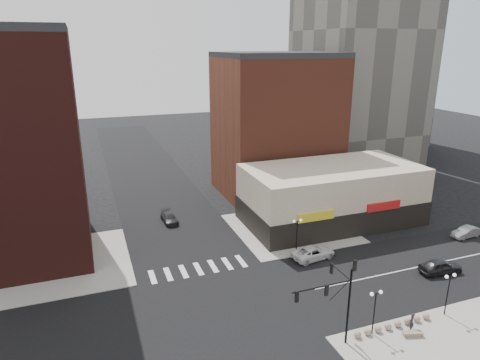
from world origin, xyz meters
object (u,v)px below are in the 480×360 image
street_lamp_se_b (449,284)px  stone_bench (413,334)px  dark_sedan_north (169,218)px  pedestrian (412,321)px  street_lamp_se_a (375,302)px  white_suv (313,253)px  silver_sedan (466,232)px  traffic_signal (337,292)px  dark_sedan_east (440,266)px  street_lamp_ne (297,227)px

street_lamp_se_b → stone_bench: size_ratio=2.31×
dark_sedan_north → stone_bench: (14.56, -31.82, -0.31)m
pedestrian → stone_bench: (-0.45, -0.75, -0.61)m
street_lamp_se_a → white_suv: size_ratio=0.79×
dark_sedan_north → pedestrian: bearing=-67.4°
silver_sedan → pedestrian: (-20.19, -12.90, 0.26)m
traffic_signal → street_lamp_se_b: traffic_signal is taller
white_suv → stone_bench: bearing=175.8°
dark_sedan_east → stone_bench: dark_sedan_east is taller
silver_sedan → dark_sedan_north: 39.61m
street_lamp_se_b → dark_sedan_north: (-19.50, 30.36, -2.64)m
street_lamp_se_a → stone_bench: size_ratio=2.31×
dark_sedan_east → silver_sedan: size_ratio=1.14×
street_lamp_se_a → dark_sedan_north: bearing=110.7°
silver_sedan → dark_sedan_east: bearing=-63.3°
street_lamp_ne → street_lamp_se_b: bearing=-66.4°
traffic_signal → dark_sedan_east: bearing=19.2°
street_lamp_ne → silver_sedan: (22.70, -3.81, -2.61)m
stone_bench → silver_sedan: bearing=50.1°
street_lamp_se_a → street_lamp_se_b: bearing=0.0°
white_suv → dark_sedan_north: size_ratio=1.18×
street_lamp_se_a → street_lamp_ne: same height
dark_sedan_north → stone_bench: dark_sedan_north is taller
traffic_signal → stone_bench: traffic_signal is taller
white_suv → silver_sedan: (21.54, -1.76, -0.05)m
dark_sedan_east → stone_bench: 12.94m
white_suv → dark_sedan_east: 13.74m
traffic_signal → street_lamp_ne: bearing=73.3°
street_lamp_se_a → dark_sedan_north: street_lamp_se_a is taller
dark_sedan_north → pedestrian: (15.01, -31.08, 0.29)m
street_lamp_se_b → pedestrian: (-4.49, -0.71, -2.35)m
silver_sedan → street_lamp_se_a: bearing=-66.6°
street_lamp_ne → dark_sedan_east: bearing=-38.2°
white_suv → street_lamp_ne: bearing=21.8°
traffic_signal → pedestrian: size_ratio=4.73×
street_lamp_se_b → silver_sedan: street_lamp_se_b is taller
street_lamp_se_b → dark_sedan_east: (5.49, 6.19, -2.49)m
traffic_signal → dark_sedan_east: (17.25, 6.02, -4.16)m
street_lamp_ne → street_lamp_se_a: bearing=-93.6°
street_lamp_se_b → dark_sedan_north: 36.18m
pedestrian → street_lamp_ne: bearing=-115.8°
stone_bench → street_lamp_se_a: bearing=171.1°
dark_sedan_north → pedestrian: size_ratio=2.71×
street_lamp_se_b → dark_sedan_north: bearing=122.7°
dark_sedan_east → dark_sedan_north: 34.77m
street_lamp_se_b → dark_sedan_east: 8.64m
street_lamp_se_b → stone_bench: bearing=-163.5°
white_suv → stone_bench: white_suv is taller
dark_sedan_north → stone_bench: size_ratio=2.48×
traffic_signal → street_lamp_se_a: bearing=-2.6°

